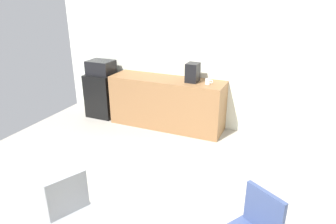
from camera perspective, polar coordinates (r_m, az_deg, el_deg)
name	(u,v)px	position (r m, az deg, el deg)	size (l,w,h in m)	color
wall_back	(211,56)	(5.35, 8.09, 10.50)	(6.00, 0.10, 2.60)	silver
counter_block	(167,103)	(5.48, -0.21, 1.74)	(2.06, 0.60, 0.90)	brown
mini_fridge	(103,95)	(6.14, -12.12, 3.22)	(0.54, 0.54, 0.84)	black
microwave	(101,67)	(5.99, -12.54, 8.23)	(0.48, 0.38, 0.26)	black
chair_gray	(74,211)	(2.93, -17.32, -17.42)	(0.56, 0.56, 0.83)	silver
mug_white	(208,82)	(5.04, 7.54, 5.72)	(0.13, 0.08, 0.09)	white
coffee_maker	(193,73)	(5.13, 4.66, 7.42)	(0.20, 0.24, 0.32)	black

